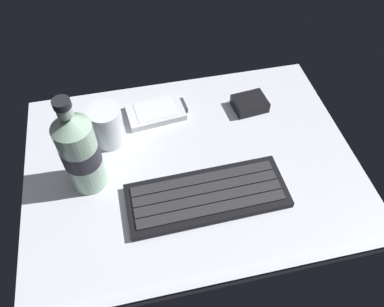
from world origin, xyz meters
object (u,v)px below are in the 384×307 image
at_px(juice_cup, 107,127).
at_px(water_bottle, 80,151).
at_px(charger_block, 250,104).
at_px(keyboard, 207,196).
at_px(handheld_device, 156,112).

distance_m(juice_cup, water_bottle, 0.12).
bearing_deg(juice_cup, water_bottle, -115.98).
relative_size(juice_cup, charger_block, 1.21).
height_order(keyboard, juice_cup, juice_cup).
distance_m(keyboard, charger_block, 0.25).
distance_m(keyboard, handheld_device, 0.24).
relative_size(keyboard, juice_cup, 3.44).
bearing_deg(keyboard, water_bottle, 157.76).
relative_size(handheld_device, charger_block, 1.90).
xyz_separation_m(handheld_device, juice_cup, (-0.10, -0.05, 0.03)).
bearing_deg(water_bottle, keyboard, -22.24).
distance_m(handheld_device, water_bottle, 0.22).
height_order(handheld_device, water_bottle, water_bottle).
height_order(keyboard, charger_block, charger_block).
bearing_deg(water_bottle, handheld_device, 44.50).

